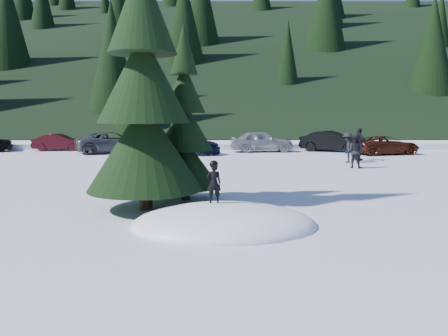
{
  "coord_description": "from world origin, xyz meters",
  "views": [
    {
      "loc": [
        -0.05,
        -10.29,
        2.66
      ],
      "look_at": [
        0.01,
        2.34,
        1.1
      ],
      "focal_mm": 35.0,
      "sensor_mm": 36.0,
      "label": 1
    }
  ],
  "objects_px": {
    "adult_2": "(347,148)",
    "car_4": "(262,141)",
    "car_1": "(60,142)",
    "car_6": "(385,145)",
    "spruce_tall": "(143,90)",
    "spruce_short": "(185,132)",
    "adult_0": "(355,151)",
    "car_2": "(114,142)",
    "child_skier": "(214,183)",
    "car_5": "(332,141)",
    "adult_1": "(359,144)",
    "car_3": "(182,144)"
  },
  "relations": [
    {
      "from": "adult_1",
      "to": "car_2",
      "type": "bearing_deg",
      "value": 38.66
    },
    {
      "from": "child_skier",
      "to": "car_5",
      "type": "xyz_separation_m",
      "value": [
        8.09,
        20.57,
        -0.23
      ]
    },
    {
      "from": "adult_1",
      "to": "car_4",
      "type": "height_order",
      "value": "adult_1"
    },
    {
      "from": "car_2",
      "to": "car_6",
      "type": "height_order",
      "value": "car_2"
    },
    {
      "from": "spruce_short",
      "to": "child_skier",
      "type": "bearing_deg",
      "value": -71.65
    },
    {
      "from": "car_1",
      "to": "car_2",
      "type": "relative_size",
      "value": 0.71
    },
    {
      "from": "adult_0",
      "to": "car_6",
      "type": "distance_m",
      "value": 8.53
    },
    {
      "from": "spruce_tall",
      "to": "spruce_short",
      "type": "height_order",
      "value": "spruce_tall"
    },
    {
      "from": "adult_2",
      "to": "car_5",
      "type": "distance_m",
      "value": 7.29
    },
    {
      "from": "car_4",
      "to": "child_skier",
      "type": "bearing_deg",
      "value": 165.97
    },
    {
      "from": "adult_1",
      "to": "car_2",
      "type": "height_order",
      "value": "adult_1"
    },
    {
      "from": "spruce_tall",
      "to": "car_6",
      "type": "xyz_separation_m",
      "value": [
        13.04,
        16.82,
        -2.7
      ]
    },
    {
      "from": "car_4",
      "to": "adult_0",
      "type": "bearing_deg",
      "value": -163.72
    },
    {
      "from": "spruce_tall",
      "to": "car_6",
      "type": "relative_size",
      "value": 1.94
    },
    {
      "from": "spruce_tall",
      "to": "car_4",
      "type": "distance_m",
      "value": 19.7
    },
    {
      "from": "adult_2",
      "to": "car_2",
      "type": "bearing_deg",
      "value": -93.64
    },
    {
      "from": "child_skier",
      "to": "car_3",
      "type": "relative_size",
      "value": 0.19
    },
    {
      "from": "adult_2",
      "to": "car_4",
      "type": "bearing_deg",
      "value": -129.95
    },
    {
      "from": "car_3",
      "to": "car_5",
      "type": "bearing_deg",
      "value": -81.89
    },
    {
      "from": "spruce_short",
      "to": "adult_0",
      "type": "relative_size",
      "value": 3.19
    },
    {
      "from": "car_1",
      "to": "spruce_short",
      "type": "bearing_deg",
      "value": -156.55
    },
    {
      "from": "car_1",
      "to": "car_4",
      "type": "height_order",
      "value": "car_4"
    },
    {
      "from": "adult_2",
      "to": "car_4",
      "type": "relative_size",
      "value": 0.38
    },
    {
      "from": "adult_0",
      "to": "car_1",
      "type": "relative_size",
      "value": 0.45
    },
    {
      "from": "child_skier",
      "to": "car_1",
      "type": "bearing_deg",
      "value": -64.49
    },
    {
      "from": "adult_0",
      "to": "car_6",
      "type": "relative_size",
      "value": 0.38
    },
    {
      "from": "child_skier",
      "to": "car_2",
      "type": "bearing_deg",
      "value": -72.86
    },
    {
      "from": "child_skier",
      "to": "adult_0",
      "type": "bearing_deg",
      "value": -125.21
    },
    {
      "from": "child_skier",
      "to": "car_4",
      "type": "xyz_separation_m",
      "value": [
        3.04,
        20.35,
        -0.22
      ]
    },
    {
      "from": "spruce_tall",
      "to": "spruce_short",
      "type": "relative_size",
      "value": 1.6
    },
    {
      "from": "spruce_short",
      "to": "car_3",
      "type": "height_order",
      "value": "spruce_short"
    },
    {
      "from": "spruce_short",
      "to": "child_skier",
      "type": "distance_m",
      "value": 3.23
    },
    {
      "from": "spruce_short",
      "to": "adult_2",
      "type": "height_order",
      "value": "spruce_short"
    },
    {
      "from": "spruce_tall",
      "to": "car_4",
      "type": "height_order",
      "value": "spruce_tall"
    },
    {
      "from": "spruce_tall",
      "to": "adult_0",
      "type": "relative_size",
      "value": 5.12
    },
    {
      "from": "child_skier",
      "to": "spruce_tall",
      "type": "bearing_deg",
      "value": -40.12
    },
    {
      "from": "adult_2",
      "to": "car_5",
      "type": "height_order",
      "value": "adult_2"
    },
    {
      "from": "spruce_short",
      "to": "child_skier",
      "type": "height_order",
      "value": "spruce_short"
    },
    {
      "from": "car_1",
      "to": "car_6",
      "type": "distance_m",
      "value": 23.06
    },
    {
      "from": "adult_1",
      "to": "car_4",
      "type": "xyz_separation_m",
      "value": [
        -5.04,
        5.97,
        -0.18
      ]
    },
    {
      "from": "adult_0",
      "to": "adult_2",
      "type": "bearing_deg",
      "value": -60.62
    },
    {
      "from": "car_1",
      "to": "car_4",
      "type": "xyz_separation_m",
      "value": [
        14.79,
        -1.12,
        0.14
      ]
    },
    {
      "from": "spruce_tall",
      "to": "adult_0",
      "type": "xyz_separation_m",
      "value": [
        8.77,
        9.43,
        -2.48
      ]
    },
    {
      "from": "spruce_tall",
      "to": "child_skier",
      "type": "xyz_separation_m",
      "value": [
        1.95,
        -1.47,
        -2.35
      ]
    },
    {
      "from": "adult_0",
      "to": "adult_1",
      "type": "distance_m",
      "value": 3.7
    },
    {
      "from": "spruce_tall",
      "to": "car_1",
      "type": "relative_size",
      "value": 2.3
    },
    {
      "from": "spruce_tall",
      "to": "car_2",
      "type": "relative_size",
      "value": 1.64
    },
    {
      "from": "child_skier",
      "to": "adult_1",
      "type": "height_order",
      "value": "adult_1"
    },
    {
      "from": "car_6",
      "to": "adult_1",
      "type": "bearing_deg",
      "value": 129.0
    },
    {
      "from": "adult_1",
      "to": "car_1",
      "type": "relative_size",
      "value": 0.5
    }
  ]
}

